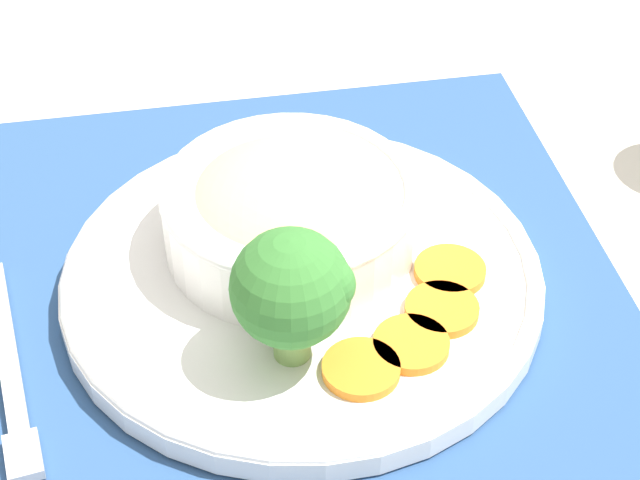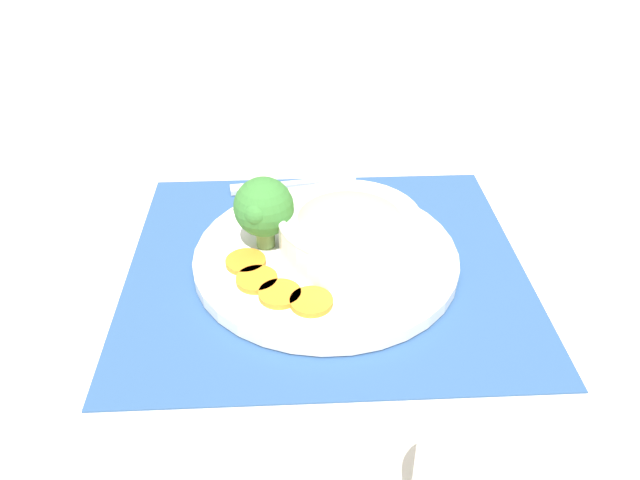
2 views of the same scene
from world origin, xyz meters
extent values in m
plane|color=beige|center=(0.00, 0.00, 0.00)|extent=(4.00, 4.00, 0.00)
cube|color=#2D5184|center=(0.00, 0.00, 0.00)|extent=(0.48, 0.52, 0.00)
cylinder|color=white|center=(0.00, 0.00, 0.01)|extent=(0.31, 0.31, 0.02)
torus|color=white|center=(0.00, 0.00, 0.02)|extent=(0.31, 0.31, 0.01)
cylinder|color=white|center=(0.00, -0.03, 0.04)|extent=(0.17, 0.17, 0.05)
torus|color=white|center=(0.00, -0.03, 0.07)|extent=(0.17, 0.17, 0.01)
ellipsoid|color=beige|center=(0.00, -0.03, 0.05)|extent=(0.14, 0.14, 0.05)
cylinder|color=#759E51|center=(0.03, 0.07, 0.03)|extent=(0.02, 0.02, 0.03)
sphere|color=#387A33|center=(0.03, 0.07, 0.07)|extent=(0.07, 0.07, 0.07)
sphere|color=#387A33|center=(0.01, 0.08, 0.08)|extent=(0.03, 0.03, 0.03)
sphere|color=#387A33|center=(0.04, 0.06, 0.08)|extent=(0.03, 0.03, 0.03)
cylinder|color=orange|center=(-0.01, 0.10, 0.02)|extent=(0.05, 0.05, 0.01)
cylinder|color=orange|center=(-0.04, 0.09, 0.02)|extent=(0.05, 0.05, 0.01)
cylinder|color=orange|center=(-0.07, 0.06, 0.02)|extent=(0.05, 0.05, 0.01)
cylinder|color=orange|center=(-0.09, 0.03, 0.02)|extent=(0.05, 0.05, 0.01)
cube|color=silver|center=(0.19, 0.01, 0.01)|extent=(0.02, 0.18, 0.01)
cube|color=silver|center=(0.19, 0.09, 0.01)|extent=(0.02, 0.03, 0.01)
camera|label=1|loc=(0.14, 0.50, 0.49)|focal=60.00mm
camera|label=2|loc=(-0.59, 0.10, 0.45)|focal=35.00mm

